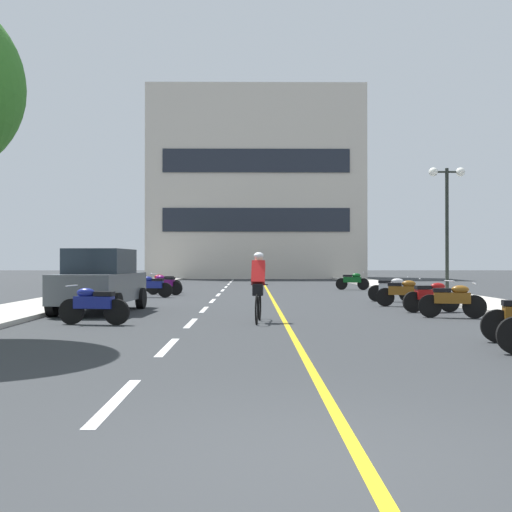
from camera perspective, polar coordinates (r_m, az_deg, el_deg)
name	(u,v)px	position (r m, az deg, el deg)	size (l,w,h in m)	color
ground_plane	(265,296)	(25.47, 0.83, -3.79)	(140.00, 140.00, 0.00)	#2D3033
curb_left	(109,291)	(29.22, -13.59, -3.23)	(2.40, 72.00, 0.12)	#B7B2A8
curb_right	(417,291)	(29.50, 14.84, -3.20)	(2.40, 72.00, 0.12)	#B7B2A8
lane_dash_0	(116,401)	(6.75, -13.04, -13.08)	(0.14, 2.20, 0.01)	silver
lane_dash_1	(168,347)	(10.63, -8.28, -8.44)	(0.14, 2.20, 0.01)	silver
lane_dash_2	(191,323)	(14.57, -6.13, -6.27)	(0.14, 2.20, 0.01)	silver
lane_dash_3	(204,310)	(18.54, -4.90, -5.03)	(0.14, 2.20, 0.01)	silver
lane_dash_4	(212,301)	(22.52, -4.11, -4.22)	(0.14, 2.20, 0.01)	silver
lane_dash_5	(218,295)	(26.51, -3.56, -3.65)	(0.14, 2.20, 0.01)	silver
lane_dash_6	(223,290)	(30.49, -3.15, -3.24)	(0.14, 2.20, 0.01)	silver
lane_dash_7	(226,287)	(34.49, -2.83, -2.92)	(0.14, 2.20, 0.01)	silver
lane_dash_8	(229,284)	(38.48, -2.59, -2.66)	(0.14, 2.20, 0.01)	silver
lane_dash_9	(231,282)	(42.47, -2.39, -2.45)	(0.14, 2.20, 0.01)	silver
lane_dash_10	(233,280)	(46.47, -2.22, -2.28)	(0.14, 2.20, 0.01)	silver
lane_dash_11	(234,279)	(50.47, -2.08, -2.14)	(0.14, 2.20, 0.01)	silver
centre_line_yellow	(269,292)	(28.48, 1.20, -3.43)	(0.12, 66.00, 0.01)	gold
office_building	(256,186)	(53.41, -0.01, 6.60)	(18.17, 7.28, 16.10)	beige
street_lamp_mid	(447,202)	(25.76, 17.48, 4.90)	(1.46, 0.36, 5.13)	black
parked_car_near	(100,280)	(18.03, -14.39, -2.24)	(2.10, 4.28, 1.82)	black
motorcycle_3	(93,304)	(14.57, -15.01, -4.41)	(1.70, 0.60, 0.92)	black
motorcycle_4	(453,300)	(16.54, 17.97, -3.93)	(1.68, 0.66, 0.92)	black
motorcycle_5	(432,296)	(18.19, 16.17, -3.61)	(1.70, 0.60, 0.92)	black
motorcycle_6	(403,292)	(20.22, 13.62, -3.30)	(1.68, 0.64, 0.92)	black
motorcycle_7	(392,289)	(22.51, 12.65, -3.01)	(1.65, 0.77, 0.92)	black
motorcycle_8	(152,286)	(24.94, -9.75, -2.77)	(1.69, 0.61, 0.92)	black
motorcycle_9	(164,284)	(26.72, -8.61, -2.62)	(1.63, 0.81, 0.92)	black
motorcycle_10	(163,283)	(28.35, -8.70, -2.49)	(1.66, 0.73, 0.92)	black
motorcycle_11	(353,281)	(31.38, 9.06, -2.30)	(1.67, 0.71, 0.92)	black
cyclist_rider	(258,285)	(14.67, 0.21, -2.77)	(0.42, 1.77, 1.71)	black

